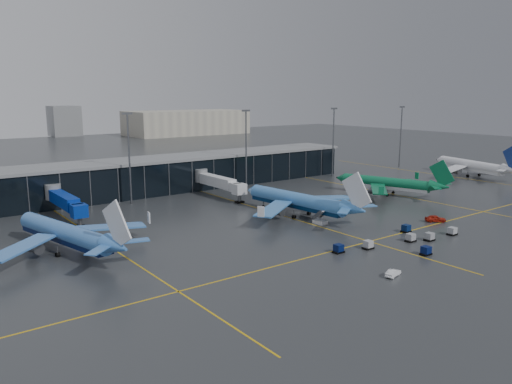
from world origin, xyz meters
TOP-DOWN VIEW (x-y plane):
  - ground at (0.00, 0.00)m, footprint 600.00×600.00m
  - terminal_pier at (0.00, 62.00)m, footprint 142.00×17.00m
  - jet_bridges at (-35.00, 42.99)m, footprint 94.00×27.50m
  - flood_masts at (5.00, 50.00)m, footprint 203.00×0.50m
  - distant_hangars at (49.94, 270.08)m, footprint 260.00×71.00m
  - taxi_lines at (10.00, 10.61)m, footprint 220.00×120.00m
  - airliner_arkefly at (-43.04, 16.37)m, footprint 42.67×46.27m
  - airliner_klm_near at (12.85, 11.57)m, footprint 39.81×44.27m
  - airliner_aer_lingus at (52.84, 15.54)m, footprint 42.14×45.04m
  - airliner_ba at (107.24, 19.34)m, footprint 45.63×49.08m
  - baggage_carts at (14.99, -20.30)m, footprint 31.37×13.81m
  - mobile_airstair at (12.06, 1.88)m, footprint 2.33×3.29m
  - service_van_red at (35.57, -13.66)m, footprint 4.93×4.65m
  - service_van_white at (-2.64, -30.92)m, footprint 3.95×2.14m

SIDE VIEW (x-z plane):
  - ground at x=0.00m, z-range 0.00..0.00m
  - taxi_lines at x=10.00m, z-range 0.00..0.02m
  - service_van_white at x=-2.64m, z-range 0.00..1.23m
  - baggage_carts at x=14.99m, z-range -0.09..1.61m
  - mobile_airstair at x=12.06m, z-range -0.95..2.49m
  - service_van_red at x=35.57m, z-range 0.00..1.65m
  - jet_bridges at x=-35.00m, z-range 0.95..8.15m
  - terminal_pier at x=0.00m, z-range 0.07..10.77m
  - airliner_aer_lingus at x=52.84m, z-range 0.00..11.34m
  - airliner_arkefly at x=-43.04m, z-range 0.00..12.13m
  - airliner_klm_near at x=12.85m, z-range 0.00..12.57m
  - airliner_ba at x=107.24m, z-range 0.00..12.57m
  - distant_hangars at x=49.94m, z-range -2.21..19.79m
  - flood_masts at x=5.00m, z-range 1.06..26.56m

